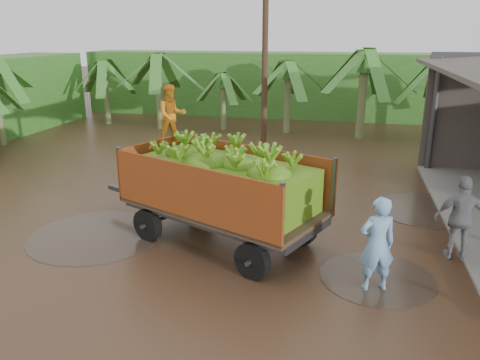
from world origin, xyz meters
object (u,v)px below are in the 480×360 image
banana_trailer (222,186)px  man_blue (377,244)px  utility_pole (265,42)px  man_grey (461,218)px

banana_trailer → man_blue: 3.71m
utility_pole → man_grey: bearing=-56.5°
man_blue → utility_pole: bearing=-87.1°
banana_trailer → utility_pole: 9.62m
man_grey → utility_pole: size_ratio=0.22×
man_grey → utility_pole: 11.13m
man_blue → man_grey: (1.83, 1.72, 0.00)m
banana_trailer → man_blue: (3.40, -1.42, -0.44)m
man_blue → man_grey: bearing=-154.6°
man_blue → banana_trailer: bearing=-40.6°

